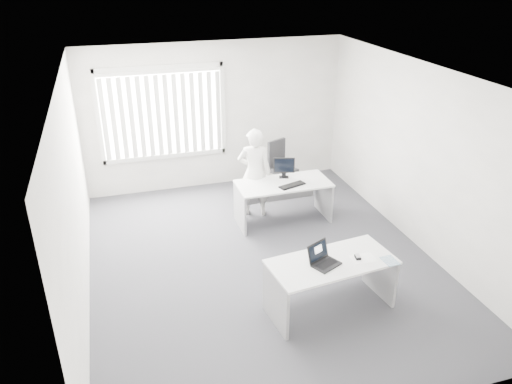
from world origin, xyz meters
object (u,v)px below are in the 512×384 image
object	(u,v)px
person	(254,173)
monitor	(284,168)
laptop	(327,256)
desk_near	(331,274)
desk_far	(283,193)
office_chair	(281,175)

from	to	relation	value
person	monitor	xyz separation A→B (m)	(0.47, -0.18, 0.10)
person	laptop	bearing A→B (deg)	108.20
monitor	person	bearing A→B (deg)	176.82
desk_near	desk_far	xyz separation A→B (m)	(0.23, 2.43, -0.00)
person	monitor	distance (m)	0.52
laptop	desk_near	bearing A→B (deg)	6.99
desk_far	laptop	bearing A→B (deg)	-98.10
person	monitor	world-z (taller)	person
desk_near	laptop	bearing A→B (deg)	-153.94
office_chair	monitor	size ratio (longest dim) A/B	2.78
desk_far	monitor	xyz separation A→B (m)	(0.08, 0.21, 0.38)
desk_near	person	bearing A→B (deg)	86.86
office_chair	person	xyz separation A→B (m)	(-0.78, -0.79, 0.48)
desk_far	monitor	size ratio (longest dim) A/B	4.38
person	laptop	distance (m)	2.89
desk_far	monitor	bearing A→B (deg)	68.33
office_chair	laptop	size ratio (longest dim) A/B	2.98
desk_far	monitor	distance (m)	0.44
desk_far	laptop	world-z (taller)	laptop
office_chair	desk_far	bearing A→B (deg)	-132.32
desk_far	laptop	size ratio (longest dim) A/B	4.69
desk_far	person	bearing A→B (deg)	134.89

